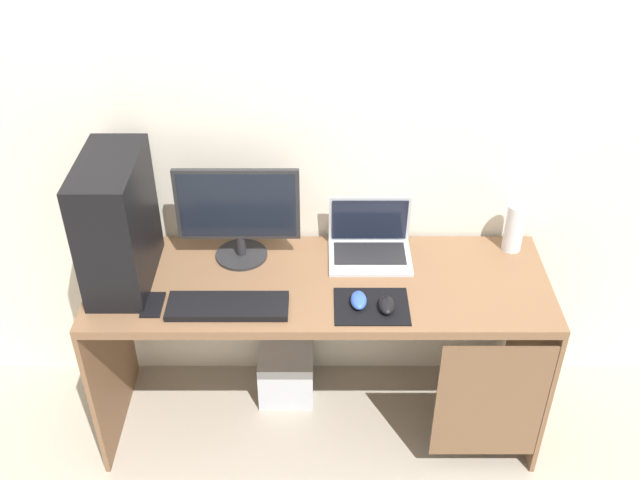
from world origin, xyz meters
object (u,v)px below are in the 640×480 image
Objects in this scene: keyboard at (228,306)px; mouse_right at (387,305)px; cell_phone at (153,305)px; subwoofer at (286,372)px; laptop at (370,244)px; speaker at (514,227)px; pc_tower at (117,223)px; mouse_left at (359,300)px; monitor at (238,214)px.

mouse_right is (0.55, -0.01, 0.01)m from keyboard.
subwoofer is (0.44, 0.29, -0.62)m from cell_phone.
cell_phone is (-0.77, -0.31, -0.04)m from laptop.
speaker reaches higher than cell_phone.
pc_tower is 0.93m from laptop.
speaker is 1.37m from cell_phone.
mouse_right is at bearing -39.89° from subwoofer.
mouse_left is (0.45, 0.02, 0.01)m from keyboard.
keyboard is (-0.51, -0.32, -0.03)m from laptop.
subwoofer is at bearing -177.24° from laptop.
speaker is 0.47× the size of keyboard.
subwoofer is at bearing 134.13° from mouse_left.
cell_phone is (-0.72, -0.00, -0.02)m from mouse_left.
cell_phone is at bearing -52.50° from pc_tower.
cell_phone is 0.57× the size of subwoofer.
mouse_right is 0.81m from subwoofer.
monitor is at bearing -176.86° from speaker.
keyboard is 0.45m from mouse_left.
pc_tower reaches higher than monitor.
keyboard is at bearing -24.69° from pc_tower.
monitor is 1.07× the size of keyboard.
mouse_left is at bearing 165.26° from mouse_right.
speaker is at bearing 3.14° from monitor.
subwoofer is at bearing 2.82° from monitor.
pc_tower is at bearing 169.36° from mouse_left.
monitor is 1.04m from speaker.
monitor reaches higher than subwoofer.
mouse_right is (0.04, -0.33, -0.02)m from laptop.
monitor is 4.70× the size of mouse_right.
mouse_left is at bearing 2.52° from keyboard.
mouse_right is at bearing -1.44° from cell_phone.
pc_tower is 5.02× the size of mouse_left.
pc_tower is at bearing -172.94° from speaker.
monitor is 1.46× the size of laptop.
speaker is at bearing 14.51° from cell_phone.
mouse_right is 0.81m from cell_phone.
pc_tower reaches higher than subwoofer.
subwoofer is at bearing 12.97° from pc_tower.
speaker is (1.44, 0.18, -0.14)m from pc_tower.
mouse_left is 0.74× the size of cell_phone.
monitor reaches higher than laptop.
laptop is at bearing 2.78° from monitor.
keyboard reaches higher than subwoofer.
mouse_left reaches higher than subwoofer.
laptop reaches higher than mouse_left.
laptop is 3.23× the size of mouse_left.
speaker is (1.04, 0.06, -0.10)m from monitor.
cell_phone is at bearing -165.49° from speaker.
cell_phone is (0.12, -0.16, -0.24)m from pc_tower.
speaker is 1.51× the size of cell_phone.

